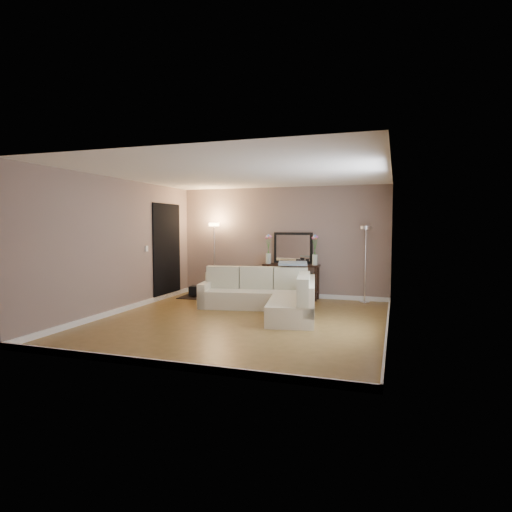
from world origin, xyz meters
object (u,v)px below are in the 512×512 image
(sectional_sofa, at_px, (270,296))
(floor_lamp_unlit, at_px, (366,249))
(console_table, at_px, (288,279))
(floor_lamp_lit, at_px, (214,244))

(sectional_sofa, height_order, floor_lamp_unlit, floor_lamp_unlit)
(sectional_sofa, bearing_deg, floor_lamp_unlit, 41.60)
(floor_lamp_unlit, bearing_deg, console_table, 179.35)
(console_table, bearing_deg, sectional_sofa, -88.77)
(sectional_sofa, xyz_separation_m, floor_lamp_lit, (-1.86, 1.49, 0.94))
(floor_lamp_lit, xyz_separation_m, floor_lamp_unlit, (3.57, 0.03, -0.05))
(floor_lamp_lit, bearing_deg, console_table, 1.68)
(sectional_sofa, xyz_separation_m, console_table, (-0.03, 1.54, 0.15))
(floor_lamp_lit, relative_size, floor_lamp_unlit, 1.04)
(floor_lamp_unlit, bearing_deg, floor_lamp_lit, -179.46)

